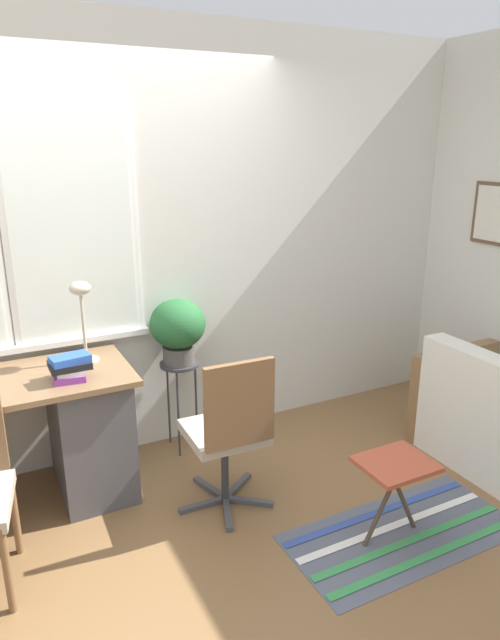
{
  "coord_description": "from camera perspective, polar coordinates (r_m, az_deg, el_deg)",
  "views": [
    {
      "loc": [
        -0.67,
        -2.73,
        2.0
      ],
      "look_at": [
        0.81,
        0.16,
        0.97
      ],
      "focal_mm": 32.0,
      "sensor_mm": 36.0,
      "label": 1
    }
  ],
  "objects": [
    {
      "name": "book_stack",
      "position": [
        3.18,
        -17.57,
        -4.52
      ],
      "size": [
        0.21,
        0.19,
        0.14
      ],
      "color": "purple",
      "rests_on": "desk"
    },
    {
      "name": "folding_stool",
      "position": [
        3.08,
        14.34,
        -14.36
      ],
      "size": [
        0.36,
        0.31,
        0.45
      ],
      "color": "#B24C33",
      "rests_on": "ground_plane"
    },
    {
      "name": "wall_back_with_window",
      "position": [
        3.57,
        -16.34,
        6.53
      ],
      "size": [
        9.0,
        0.12,
        2.7
      ],
      "color": "silver",
      "rests_on": "ground_plane"
    },
    {
      "name": "desk_lamp",
      "position": [
        3.33,
        -16.5,
        1.54
      ],
      "size": [
        0.14,
        0.14,
        0.47
      ],
      "color": "#BCB299",
      "rests_on": "desk"
    },
    {
      "name": "floor_rug_striped",
      "position": [
        3.33,
        14.98,
        -19.9
      ],
      "size": [
        1.25,
        0.59,
        0.01
      ],
      "color": "#565B6B",
      "rests_on": "ground_plane"
    },
    {
      "name": "ground_plane",
      "position": [
        3.45,
        -11.46,
        -18.15
      ],
      "size": [
        14.0,
        14.0,
        0.0
      ],
      "primitive_type": "plane",
      "color": "brown"
    },
    {
      "name": "office_chair_swivel",
      "position": [
        3.15,
        -2.08,
        -10.97
      ],
      "size": [
        0.52,
        0.54,
        0.94
      ],
      "rotation": [
        0.0,
        0.0,
        3.11
      ],
      "color": "#47474C",
      "rests_on": "ground_plane"
    },
    {
      "name": "plant_stand",
      "position": [
        3.76,
        -7.04,
        -5.33
      ],
      "size": [
        0.25,
        0.25,
        0.62
      ],
      "color": "#333338",
      "rests_on": "ground_plane"
    },
    {
      "name": "potted_plant",
      "position": [
        3.65,
        -7.23,
        -0.72
      ],
      "size": [
        0.35,
        0.35,
        0.42
      ],
      "color": "#514C47",
      "rests_on": "plant_stand"
    }
  ]
}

